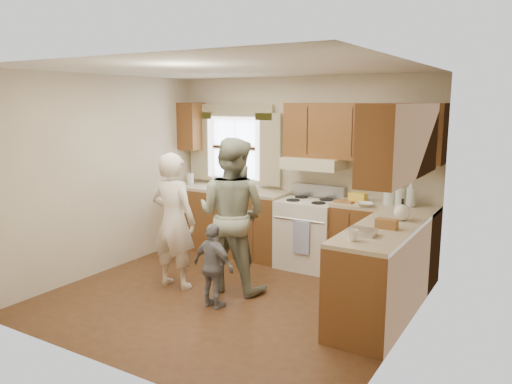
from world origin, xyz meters
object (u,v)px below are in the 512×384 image
Objects in this scene: stove at (309,232)px; child at (213,266)px; woman_left at (173,221)px; woman_right at (232,215)px.

child is at bearing -99.58° from stove.
stove is 1.85m from woman_left.
child is (0.75, -0.26, -0.34)m from woman_left.
woman_right is at bearing -69.70° from child.
stove is at bearing -128.80° from woman_left.
woman_right reaches higher than child.
woman_left is 1.75× the size of child.
woman_right is at bearing -158.20° from woman_left.
stove is at bearing -92.45° from child.
woman_left is at bearing -11.85° from child.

